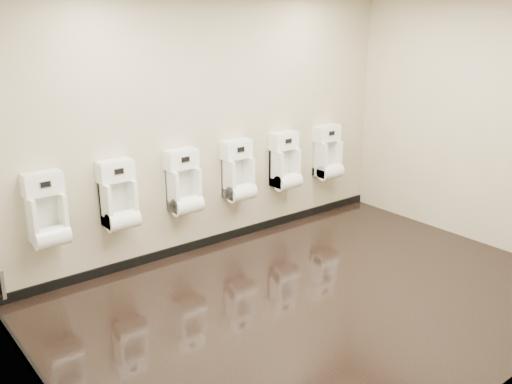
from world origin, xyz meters
The scene contains 12 objects.
ground centered at (0.00, 0.00, 0.00)m, with size 5.00×3.50×0.00m, color black.
back_wall centered at (0.00, 1.75, 1.40)m, with size 5.00×0.02×2.80m, color #BDB091.
left_wall centered at (-2.50, 0.00, 1.40)m, with size 0.02×3.50×2.80m, color #BDB091.
right_wall centered at (2.50, 0.00, 1.40)m, with size 0.02×3.50×2.80m, color #BDB091.
tile_overlay_left centered at (-2.50, 0.00, 1.40)m, with size 0.01×3.50×2.80m, color white.
skirting_back centered at (0.00, 1.74, 0.05)m, with size 5.00×0.02×0.10m, color black.
urinal_0 centered at (-1.90, 1.63, 0.81)m, with size 0.37×0.27×0.68m.
urinal_1 centered at (-1.19, 1.63, 0.81)m, with size 0.37×0.27×0.68m.
urinal_2 centered at (-0.44, 1.63, 0.81)m, with size 0.37×0.27×0.68m.
urinal_3 centered at (0.28, 1.63, 0.81)m, with size 0.37×0.27×0.68m.
urinal_4 centered at (0.99, 1.63, 0.81)m, with size 0.37×0.27×0.68m.
urinal_5 centered at (1.71, 1.63, 0.81)m, with size 0.37×0.27×0.68m.
Camera 1 is at (-3.42, -3.44, 2.62)m, focal length 40.00 mm.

